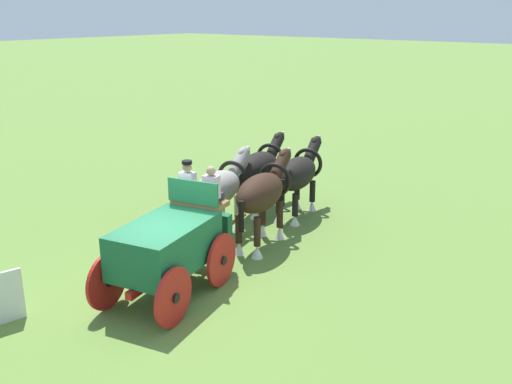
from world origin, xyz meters
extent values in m
plane|color=olive|center=(0.00, 0.00, 0.00)|extent=(220.00, 220.00, 0.00)
cube|color=#195B38|center=(0.00, 0.00, 1.21)|extent=(2.74, 1.98, 0.98)
cube|color=brown|center=(1.44, 0.34, 1.74)|extent=(0.85, 1.40, 0.12)
cube|color=#195B38|center=(1.83, 0.44, 1.07)|extent=(0.50, 1.19, 0.60)
cube|color=#195B38|center=(1.15, 0.27, 2.07)|extent=(0.36, 1.29, 0.55)
cube|color=red|center=(0.00, 0.00, 0.62)|extent=(2.68, 0.78, 0.16)
cylinder|color=red|center=(0.77, 1.03, 0.62)|extent=(1.22, 0.36, 1.23)
cylinder|color=black|center=(0.77, 1.03, 0.62)|extent=(0.24, 0.22, 0.20)
cylinder|color=red|center=(1.15, -0.58, 0.62)|extent=(1.22, 0.36, 1.23)
cylinder|color=black|center=(1.15, -0.58, 0.62)|extent=(0.24, 0.22, 0.20)
cylinder|color=red|center=(-1.15, 0.58, 0.62)|extent=(1.22, 0.36, 1.23)
cylinder|color=black|center=(-1.15, 0.58, 0.62)|extent=(0.24, 0.22, 0.20)
cylinder|color=red|center=(-0.77, -1.03, 0.62)|extent=(1.22, 0.36, 1.23)
cylinder|color=black|center=(-0.77, -1.03, 0.62)|extent=(0.24, 0.22, 0.20)
cylinder|color=brown|center=(2.47, 0.59, 0.67)|extent=(2.55, 0.70, 0.10)
cube|color=slate|center=(1.49, 0.68, 1.88)|extent=(0.46, 0.40, 0.16)
cube|color=silver|center=(1.37, 0.65, 2.15)|extent=(0.32, 0.41, 0.55)
sphere|color=tan|center=(1.37, 0.65, 2.54)|extent=(0.22, 0.22, 0.22)
cylinder|color=black|center=(1.37, 0.65, 2.67)|extent=(0.24, 0.24, 0.08)
cube|color=#2D2D33|center=(1.63, 0.06, 1.88)|extent=(0.46, 0.40, 0.16)
cube|color=silver|center=(1.52, 0.03, 2.15)|extent=(0.32, 0.41, 0.55)
sphere|color=tan|center=(1.52, 0.03, 2.54)|extent=(0.22, 0.22, 0.22)
ellipsoid|color=#9E998E|center=(3.19, 1.43, 1.43)|extent=(2.23, 1.37, 0.92)
cylinder|color=#9E998E|center=(3.84, 1.84, 0.68)|extent=(0.18, 0.18, 0.73)
cone|color=silver|center=(3.84, 1.84, 0.16)|extent=(0.30, 0.30, 0.31)
cylinder|color=#9E998E|center=(3.95, 1.35, 0.68)|extent=(0.18, 0.18, 0.73)
cone|color=silver|center=(3.95, 1.35, 0.16)|extent=(0.30, 0.30, 0.31)
cylinder|color=#9E998E|center=(2.43, 1.50, 0.68)|extent=(0.18, 0.18, 0.73)
cone|color=silver|center=(2.43, 1.50, 0.16)|extent=(0.30, 0.30, 0.31)
cylinder|color=#9E998E|center=(2.54, 1.01, 0.68)|extent=(0.18, 0.18, 0.73)
cone|color=silver|center=(2.54, 1.01, 0.16)|extent=(0.30, 0.30, 0.31)
cylinder|color=#9E998E|center=(4.46, 1.73, 1.83)|extent=(1.00, 0.57, 0.81)
ellipsoid|color=#9E998E|center=(4.81, 1.81, 2.08)|extent=(0.64, 0.39, 0.32)
cube|color=silver|center=(5.09, 1.88, 2.08)|extent=(0.08, 0.11, 0.24)
torus|color=black|center=(4.10, 1.64, 1.53)|extent=(0.34, 0.95, 0.95)
cylinder|color=black|center=(2.14, 1.18, 1.13)|extent=(0.14, 0.14, 0.80)
ellipsoid|color=#331E14|center=(3.49, 0.16, 1.50)|extent=(2.25, 1.40, 0.95)
cylinder|color=#331E14|center=(4.14, 0.58, 0.71)|extent=(0.18, 0.18, 0.77)
cone|color=silver|center=(4.14, 0.58, 0.16)|extent=(0.30, 0.30, 0.33)
cylinder|color=#331E14|center=(4.26, 0.08, 0.71)|extent=(0.18, 0.18, 0.77)
cone|color=silver|center=(4.26, 0.08, 0.16)|extent=(0.30, 0.30, 0.33)
cylinder|color=#331E14|center=(2.72, 0.25, 0.71)|extent=(0.18, 0.18, 0.77)
cone|color=silver|center=(2.72, 0.25, 0.16)|extent=(0.30, 0.30, 0.33)
cylinder|color=#331E14|center=(2.84, -0.26, 0.71)|extent=(0.18, 0.18, 0.77)
cone|color=silver|center=(2.84, -0.26, 0.16)|extent=(0.30, 0.30, 0.33)
cylinder|color=#331E14|center=(4.76, 0.46, 1.90)|extent=(1.00, 0.57, 0.81)
ellipsoid|color=#331E14|center=(5.12, 0.55, 2.16)|extent=(0.64, 0.39, 0.32)
cube|color=silver|center=(5.39, 0.61, 2.16)|extent=(0.08, 0.11, 0.24)
torus|color=black|center=(4.40, 0.38, 1.60)|extent=(0.34, 0.98, 0.97)
cylinder|color=black|center=(2.43, -0.09, 1.20)|extent=(0.14, 0.14, 0.80)
ellipsoid|color=black|center=(5.72, 2.03, 1.37)|extent=(2.28, 1.42, 0.96)
cylinder|color=black|center=(6.38, 2.46, 0.63)|extent=(0.18, 0.18, 0.68)
cone|color=silver|center=(6.38, 2.46, 0.15)|extent=(0.30, 0.30, 0.29)
cylinder|color=black|center=(6.50, 1.94, 0.63)|extent=(0.18, 0.18, 0.68)
cone|color=silver|center=(6.50, 1.94, 0.15)|extent=(0.30, 0.30, 0.29)
cylinder|color=black|center=(4.94, 2.11, 0.63)|extent=(0.18, 0.18, 0.68)
cone|color=silver|center=(4.94, 2.11, 0.15)|extent=(0.30, 0.30, 0.29)
cylinder|color=black|center=(5.06, 1.60, 0.63)|extent=(0.18, 0.18, 0.68)
cone|color=silver|center=(5.06, 1.60, 0.15)|extent=(0.30, 0.30, 0.29)
cylinder|color=black|center=(7.01, 2.33, 1.78)|extent=(1.00, 0.57, 0.81)
ellipsoid|color=black|center=(7.37, 2.42, 2.03)|extent=(0.64, 0.39, 0.32)
cube|color=silver|center=(7.64, 2.48, 2.03)|extent=(0.08, 0.11, 0.24)
torus|color=black|center=(6.65, 2.25, 1.47)|extent=(0.34, 0.98, 0.98)
cylinder|color=black|center=(4.64, 1.77, 1.07)|extent=(0.14, 0.14, 0.80)
ellipsoid|color=black|center=(6.02, 0.76, 1.36)|extent=(2.25, 1.40, 0.94)
cylinder|color=black|center=(6.67, 1.18, 0.63)|extent=(0.18, 0.18, 0.67)
cone|color=silver|center=(6.67, 1.18, 0.14)|extent=(0.30, 0.30, 0.29)
cylinder|color=black|center=(6.79, 0.68, 0.63)|extent=(0.18, 0.18, 0.67)
cone|color=silver|center=(6.79, 0.68, 0.14)|extent=(0.30, 0.30, 0.29)
cylinder|color=black|center=(5.25, 0.85, 0.63)|extent=(0.18, 0.18, 0.67)
cone|color=silver|center=(5.25, 0.85, 0.14)|extent=(0.30, 0.30, 0.29)
cylinder|color=black|center=(5.37, 0.34, 0.63)|extent=(0.18, 0.18, 0.67)
cone|color=silver|center=(5.37, 0.34, 0.14)|extent=(0.30, 0.30, 0.29)
cylinder|color=black|center=(7.29, 1.07, 1.76)|extent=(1.00, 0.57, 0.81)
ellipsoid|color=black|center=(7.65, 1.15, 2.02)|extent=(0.64, 0.39, 0.32)
cube|color=silver|center=(7.92, 1.22, 2.02)|extent=(0.08, 0.11, 0.24)
torus|color=black|center=(6.94, 0.98, 1.46)|extent=(0.34, 0.97, 0.96)
cylinder|color=black|center=(4.96, 0.51, 1.06)|extent=(0.14, 0.14, 0.80)
camera|label=1|loc=(-7.69, -8.69, 6.03)|focal=40.30mm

